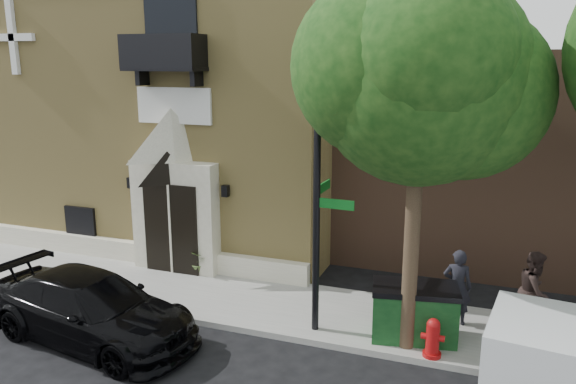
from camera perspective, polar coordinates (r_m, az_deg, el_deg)
name	(u,v)px	position (r m, az deg, el deg)	size (l,w,h in m)	color
ground	(155,318)	(14.41, -13.32, -12.35)	(120.00, 120.00, 0.00)	black
sidewalk	(220,297)	(15.08, -6.93, -10.55)	(42.00, 3.00, 0.15)	gray
church	(199,101)	(21.42, -9.01, 9.12)	(12.20, 11.01, 9.30)	tan
street_tree_left	(421,75)	(11.16, 13.38, 11.47)	(4.97, 4.38, 7.77)	#38281C
black_sedan	(92,308)	(13.48, -19.31, -11.11)	(2.11, 5.20, 1.51)	black
street_sign	(318,205)	(12.20, 3.04, -1.37)	(0.92, 0.92, 5.79)	black
fire_hydrant	(433,338)	(12.32, 14.49, -14.15)	(0.48, 0.38, 0.84)	#9D0D0E
dumpster	(414,311)	(12.90, 12.70, -11.76)	(2.01, 1.38, 1.21)	#0E3615
planter	(199,262)	(16.36, -9.00, -7.06)	(0.63, 0.55, 0.70)	#587439
pedestrian_near	(457,287)	(13.69, 16.81, -9.20)	(0.66, 0.43, 1.80)	black
pedestrian_far	(534,291)	(13.99, 23.75, -9.18)	(0.90, 0.70, 1.85)	#2D211E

